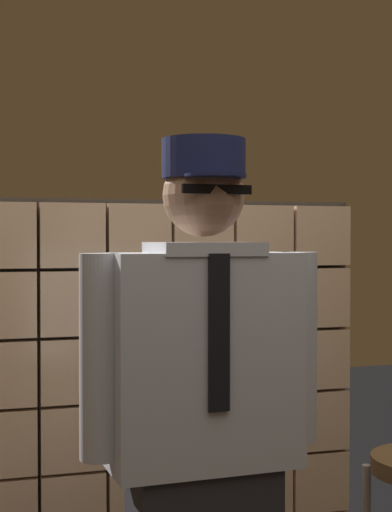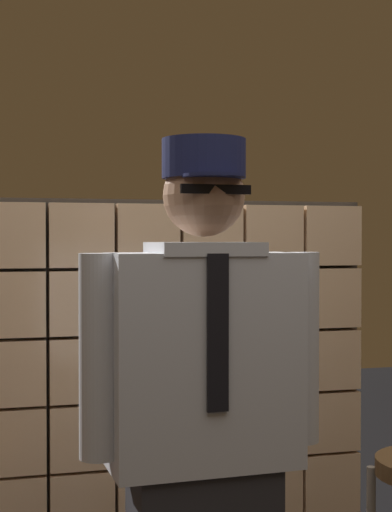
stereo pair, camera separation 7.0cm
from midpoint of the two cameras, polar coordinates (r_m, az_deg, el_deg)
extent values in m
cube|color=#E0B78C|center=(3.15, -12.77, -17.88)|extent=(0.25, 0.08, 0.25)
cube|color=#E0B78C|center=(3.17, -7.80, -17.74)|extent=(0.25, 0.08, 0.25)
cube|color=#E0B78C|center=(3.21, -2.93, -17.49)|extent=(0.25, 0.08, 0.25)
cube|color=#E0B78C|center=(3.27, 1.76, -17.13)|extent=(0.25, 0.08, 0.25)
cube|color=#E0B78C|center=(3.35, 6.25, -16.68)|extent=(0.25, 0.08, 0.25)
cube|color=#E0B78C|center=(3.45, 10.48, -16.17)|extent=(0.25, 0.08, 0.25)
cube|color=#E0B78C|center=(3.08, -12.79, -13.27)|extent=(0.25, 0.08, 0.25)
cube|color=#E0B78C|center=(3.10, -7.81, -13.16)|extent=(0.25, 0.08, 0.25)
cube|color=#E0B78C|center=(3.14, -2.94, -12.96)|extent=(0.25, 0.08, 0.25)
cube|color=#E0B78C|center=(3.20, 1.77, -12.68)|extent=(0.25, 0.08, 0.25)
cube|color=#E0B78C|center=(3.28, 6.26, -12.33)|extent=(0.25, 0.08, 0.25)
cube|color=#E0B78C|center=(3.38, 10.50, -11.94)|extent=(0.25, 0.08, 0.25)
cube|color=#E0B78C|center=(3.02, -12.82, -8.46)|extent=(0.25, 0.08, 0.25)
cube|color=#E0B78C|center=(3.04, -7.83, -8.38)|extent=(0.25, 0.08, 0.25)
cube|color=#E0B78C|center=(3.08, -2.95, -8.24)|extent=(0.25, 0.08, 0.25)
cube|color=#E0B78C|center=(3.15, 1.77, -8.05)|extent=(0.25, 0.08, 0.25)
cube|color=#E0B78C|center=(3.23, 6.27, -7.81)|extent=(0.25, 0.08, 0.25)
cube|color=#E0B78C|center=(3.33, 10.51, -7.55)|extent=(0.25, 0.08, 0.25)
cube|color=#E0B78C|center=(2.99, -12.84, -3.51)|extent=(0.25, 0.08, 0.25)
cube|color=#E0B78C|center=(3.01, -7.84, -3.46)|extent=(0.25, 0.08, 0.25)
cube|color=#E0B78C|center=(3.05, -2.95, -3.39)|extent=(0.25, 0.08, 0.25)
cube|color=#E0B78C|center=(3.11, 1.77, -3.29)|extent=(0.25, 0.08, 0.25)
cube|color=#E0B78C|center=(3.20, 6.28, -3.18)|extent=(0.25, 0.08, 0.25)
cube|color=#E0B78C|center=(3.30, 10.53, -3.05)|extent=(0.25, 0.08, 0.25)
cube|color=#E0B78C|center=(2.98, -12.86, 1.51)|extent=(0.25, 0.08, 0.25)
cube|color=#E0B78C|center=(3.00, -7.86, 1.53)|extent=(0.25, 0.08, 0.25)
cube|color=#E0B78C|center=(3.04, -2.96, 1.53)|extent=(0.25, 0.08, 0.25)
cube|color=#E0B78C|center=(3.10, 1.78, 1.53)|extent=(0.25, 0.08, 0.25)
cube|color=#E0B78C|center=(3.19, 6.29, 1.51)|extent=(0.25, 0.08, 0.25)
cube|color=#E0B78C|center=(3.29, 10.55, 1.49)|extent=(0.25, 0.08, 0.25)
cube|color=#38332D|center=(3.19, -0.79, -10.32)|extent=(1.60, 0.02, 1.60)
cube|color=silver|center=(2.07, 1.57, -7.71)|extent=(0.51, 0.24, 0.57)
cube|color=black|center=(1.95, 2.67, -5.71)|extent=(0.06, 0.01, 0.40)
cube|color=silver|center=(2.04, 1.57, 0.53)|extent=(0.29, 0.24, 0.04)
sphere|color=#A87A5B|center=(2.05, 1.58, 4.50)|extent=(0.22, 0.22, 0.22)
ellipsoid|color=black|center=(2.00, 2.03, 3.48)|extent=(0.15, 0.08, 0.10)
cube|color=black|center=(1.95, 2.53, 4.98)|extent=(0.19, 0.02, 0.02)
cylinder|color=#191E47|center=(1.97, 2.35, 5.96)|extent=(0.17, 0.17, 0.01)
cylinder|color=#191E47|center=(2.05, 1.58, 7.23)|extent=(0.22, 0.22, 0.10)
cylinder|color=silver|center=(2.17, 8.71, -6.69)|extent=(0.11, 0.11, 0.53)
cylinder|color=silver|center=(1.99, -6.23, -7.39)|extent=(0.11, 0.11, 0.53)
camera|label=1|loc=(0.04, -89.00, 0.02)|focal=53.91mm
camera|label=2|loc=(0.04, 91.00, -0.02)|focal=53.91mm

